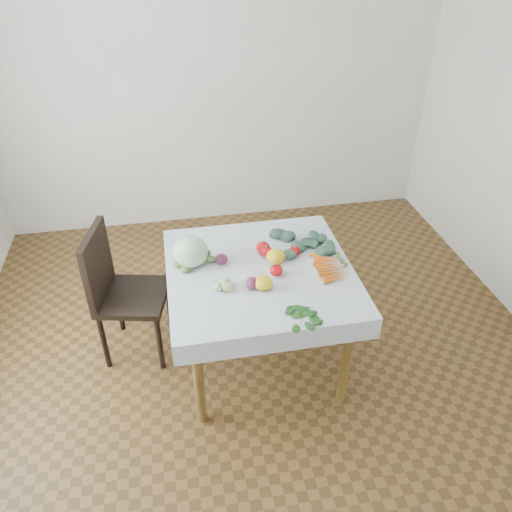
% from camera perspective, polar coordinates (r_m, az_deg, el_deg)
% --- Properties ---
extents(ground, '(4.00, 4.00, 0.00)m').
position_cam_1_polar(ground, '(3.54, 0.40, -11.48)').
color(ground, brown).
extents(back_wall, '(4.00, 0.04, 2.70)m').
position_cam_1_polar(back_wall, '(4.59, -4.62, 19.41)').
color(back_wall, white).
rests_on(back_wall, ground).
extents(table, '(1.00, 1.00, 0.75)m').
position_cam_1_polar(table, '(3.10, 0.44, -3.09)').
color(table, brown).
rests_on(table, ground).
extents(tablecloth, '(1.12, 1.12, 0.01)m').
position_cam_1_polar(tablecloth, '(3.04, 0.45, -1.61)').
color(tablecloth, white).
rests_on(tablecloth, table).
extents(chair, '(0.51, 0.51, 0.95)m').
position_cam_1_polar(chair, '(3.37, -15.50, -3.36)').
color(chair, black).
rests_on(chair, ground).
extents(cabbage, '(0.26, 0.26, 0.19)m').
position_cam_1_polar(cabbage, '(3.06, -7.50, 0.52)').
color(cabbage, beige).
rests_on(cabbage, tablecloth).
extents(tomato_a, '(0.10, 0.10, 0.07)m').
position_cam_1_polar(tomato_a, '(3.14, 1.22, 0.51)').
color(tomato_a, '#AD0B0D').
rests_on(tomato_a, tablecloth).
extents(tomato_b, '(0.11, 0.11, 0.08)m').
position_cam_1_polar(tomato_b, '(3.16, 0.84, 0.94)').
color(tomato_b, '#AD0B0D').
rests_on(tomato_b, tablecloth).
extents(tomato_c, '(0.09, 0.09, 0.07)m').
position_cam_1_polar(tomato_c, '(2.98, 2.34, -1.63)').
color(tomato_c, '#AD0B0D').
rests_on(tomato_c, tablecloth).
extents(tomato_d, '(0.09, 0.09, 0.06)m').
position_cam_1_polar(tomato_d, '(3.16, 4.43, 0.57)').
color(tomato_d, '#AD0B0D').
rests_on(tomato_d, tablecloth).
extents(heirloom_back, '(0.14, 0.14, 0.08)m').
position_cam_1_polar(heirloom_back, '(3.08, 2.27, -0.03)').
color(heirloom_back, gold).
rests_on(heirloom_back, tablecloth).
extents(heirloom_front, '(0.13, 0.13, 0.08)m').
position_cam_1_polar(heirloom_front, '(2.87, 0.83, -3.08)').
color(heirloom_front, gold).
rests_on(heirloom_front, tablecloth).
extents(onion_a, '(0.09, 0.09, 0.07)m').
position_cam_1_polar(onion_a, '(3.08, -3.96, -0.35)').
color(onion_a, '#56183F').
rests_on(onion_a, tablecloth).
extents(onion_b, '(0.10, 0.10, 0.07)m').
position_cam_1_polar(onion_b, '(2.88, -0.43, -3.10)').
color(onion_b, '#56183F').
rests_on(onion_b, tablecloth).
extents(tomatillo_cluster, '(0.14, 0.11, 0.05)m').
position_cam_1_polar(tomatillo_cluster, '(2.88, -4.11, -3.48)').
color(tomatillo_cluster, '#ADC06F').
rests_on(tomatillo_cluster, tablecloth).
extents(carrot_bunch, '(0.18, 0.32, 0.03)m').
position_cam_1_polar(carrot_bunch, '(3.07, 8.62, -1.30)').
color(carrot_bunch, orange).
rests_on(carrot_bunch, tablecloth).
extents(kale_bunch, '(0.36, 0.34, 0.05)m').
position_cam_1_polar(kale_bunch, '(3.26, 5.16, 1.64)').
color(kale_bunch, '#355847').
rests_on(kale_bunch, tablecloth).
extents(basil_bunch, '(0.27, 0.20, 0.01)m').
position_cam_1_polar(basil_bunch, '(2.69, 4.69, -7.12)').
color(basil_bunch, '#1B561C').
rests_on(basil_bunch, tablecloth).
extents(dill_bunch, '(0.27, 0.21, 0.03)m').
position_cam_1_polar(dill_bunch, '(3.13, -6.90, -0.38)').
color(dill_bunch, '#4D6D32').
rests_on(dill_bunch, tablecloth).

